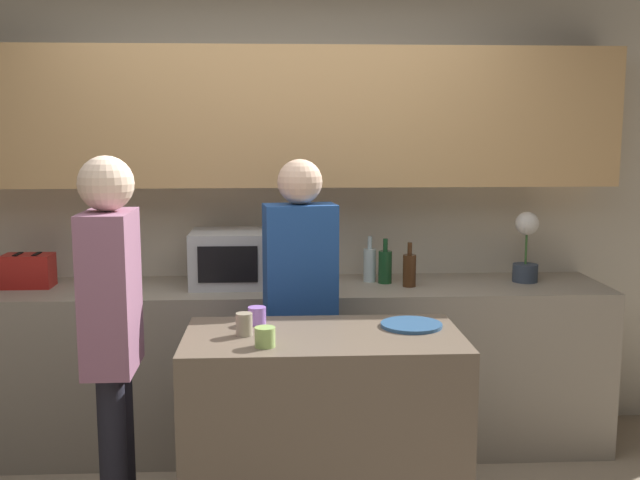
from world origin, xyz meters
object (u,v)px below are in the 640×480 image
person_center (300,297)px  bottle_1 (385,266)px  cup_1 (244,324)px  cup_2 (265,337)px  bottle_0 (370,264)px  toaster (28,271)px  microwave (239,258)px  bottle_2 (409,270)px  potted_plant (526,247)px  cup_0 (257,316)px  plate_on_island (411,325)px  person_left (112,325)px

person_center → bottle_1: bearing=-140.0°
cup_1 → cup_2: (0.09, -0.16, -0.01)m
bottle_0 → toaster: bearing=-178.4°
bottle_0 → bottle_1: (0.08, -0.05, -0.00)m
microwave → bottle_2: bearing=-5.8°
toaster → bottle_0: bearing=1.6°
potted_plant → bottle_2: size_ratio=1.63×
microwave → cup_0: microwave is taller
toaster → potted_plant: bearing=0.0°
cup_2 → person_center: size_ratio=0.05×
bottle_1 → cup_0: size_ratio=3.23×
cup_2 → plate_on_island: bearing=22.9°
cup_0 → bottle_1: bearing=53.9°
potted_plant → person_center: size_ratio=0.24×
potted_plant → bottle_0: bearing=176.6°
bottle_2 → cup_2: bottle_2 is taller
cup_2 → cup_0: bearing=96.9°
cup_0 → cup_1: 0.18m
bottle_2 → plate_on_island: 0.93m
microwave → person_left: person_left is taller
bottle_0 → person_left: size_ratio=0.15×
cup_0 → person_left: (-0.57, -0.18, 0.02)m
microwave → plate_on_island: microwave is taller
bottle_1 → cup_2: bottle_1 is taller
bottle_2 → person_center: size_ratio=0.15×
plate_on_island → cup_0: 0.66m
toaster → cup_1: 1.64m
bottle_2 → person_left: (-1.38, -1.01, -0.01)m
potted_plant → bottle_2: bearing=-171.9°
potted_plant → bottle_0: 0.88m
bottle_0 → cup_0: size_ratio=3.30×
bottle_2 → person_left: size_ratio=0.15×
potted_plant → plate_on_island: 1.31m
bottle_0 → cup_2: bearing=-113.1°
microwave → cup_1: size_ratio=5.63×
bottle_1 → person_left: (-1.26, -1.11, -0.02)m
microwave → bottle_1: (0.81, 0.00, -0.05)m
potted_plant → cup_0: 1.75m
bottle_2 → cup_1: bearing=-130.0°
microwave → potted_plant: size_ratio=1.32×
microwave → bottle_1: size_ratio=2.08×
cup_0 → cup_2: bearing=-83.1°
cup_1 → toaster: bearing=137.7°
bottle_0 → cup_1: bottle_0 is taller
microwave → potted_plant: 1.60m
bottle_2 → cup_2: size_ratio=3.03×
toaster → bottle_1: 1.95m
bottle_1 → plate_on_island: bearing=-91.7°
cup_1 → potted_plant: bearing=36.0°
potted_plant → cup_2: size_ratio=4.93×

